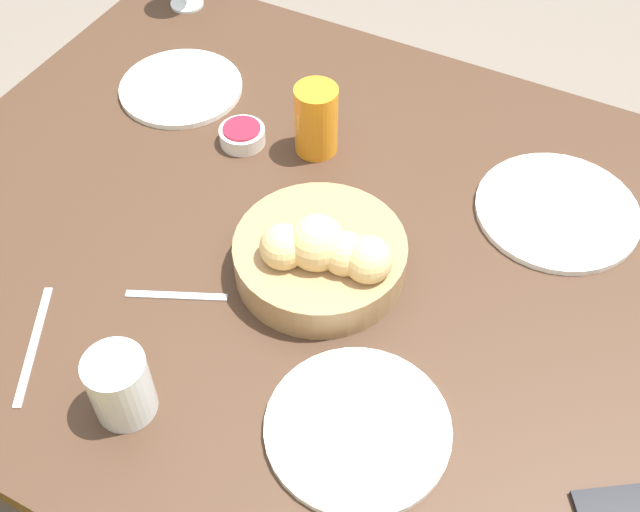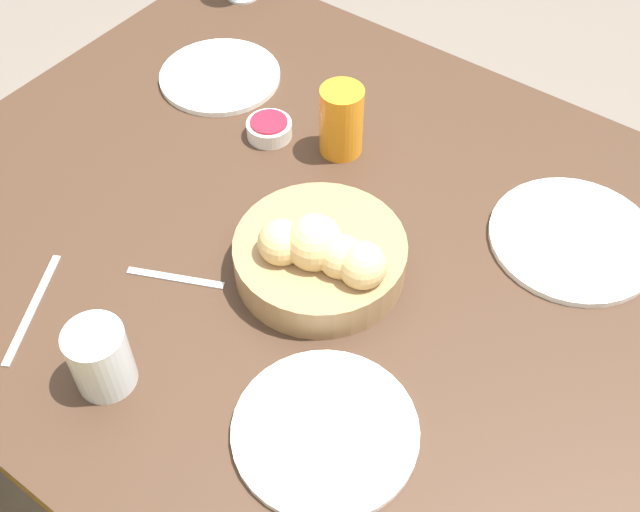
{
  "view_description": "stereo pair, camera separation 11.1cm",
  "coord_description": "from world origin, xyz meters",
  "px_view_note": "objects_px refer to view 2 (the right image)",
  "views": [
    {
      "loc": [
        -0.36,
        0.68,
        1.62
      ],
      "look_at": [
        -0.03,
        0.04,
        0.77
      ],
      "focal_mm": 45.0,
      "sensor_mm": 36.0,
      "label": 1
    },
    {
      "loc": [
        -0.46,
        0.62,
        1.62
      ],
      "look_at": [
        -0.03,
        0.04,
        0.77
      ],
      "focal_mm": 45.0,
      "sensor_mm": 36.0,
      "label": 2
    }
  ],
  "objects_px": {
    "plate_near_left": "(573,239)",
    "juice_glass": "(341,121)",
    "plate_far_center": "(325,431)",
    "jam_bowl_berry": "(269,129)",
    "spoon_coffee": "(176,278)",
    "bread_basket": "(321,255)",
    "knife_silver": "(33,308)",
    "plate_near_right": "(220,76)",
    "water_tumbler": "(100,358)"
  },
  "relations": [
    {
      "from": "juice_glass",
      "to": "knife_silver",
      "type": "xyz_separation_m",
      "value": [
        0.15,
        0.51,
        -0.06
      ]
    },
    {
      "from": "knife_silver",
      "to": "water_tumbler",
      "type": "bearing_deg",
      "value": 174.11
    },
    {
      "from": "bread_basket",
      "to": "water_tumbler",
      "type": "bearing_deg",
      "value": 68.71
    },
    {
      "from": "plate_near_left",
      "to": "juice_glass",
      "type": "relative_size",
      "value": 2.08
    },
    {
      "from": "plate_near_left",
      "to": "water_tumbler",
      "type": "xyz_separation_m",
      "value": [
        0.38,
        0.57,
        0.04
      ]
    },
    {
      "from": "plate_near_left",
      "to": "plate_far_center",
      "type": "relative_size",
      "value": 1.08
    },
    {
      "from": "jam_bowl_berry",
      "to": "juice_glass",
      "type": "bearing_deg",
      "value": -159.33
    },
    {
      "from": "plate_near_right",
      "to": "water_tumbler",
      "type": "xyz_separation_m",
      "value": [
        -0.29,
        0.55,
        0.04
      ]
    },
    {
      "from": "bread_basket",
      "to": "knife_silver",
      "type": "distance_m",
      "value": 0.4
    },
    {
      "from": "plate_near_right",
      "to": "plate_near_left",
      "type": "bearing_deg",
      "value": -178.69
    },
    {
      "from": "plate_near_left",
      "to": "plate_near_right",
      "type": "height_order",
      "value": "same"
    },
    {
      "from": "plate_near_right",
      "to": "knife_silver",
      "type": "relative_size",
      "value": 1.24
    },
    {
      "from": "plate_far_center",
      "to": "knife_silver",
      "type": "bearing_deg",
      "value": 11.19
    },
    {
      "from": "bread_basket",
      "to": "knife_silver",
      "type": "bearing_deg",
      "value": 45.16
    },
    {
      "from": "plate_near_left",
      "to": "water_tumbler",
      "type": "relative_size",
      "value": 2.53
    },
    {
      "from": "juice_glass",
      "to": "spoon_coffee",
      "type": "relative_size",
      "value": 0.89
    },
    {
      "from": "plate_near_left",
      "to": "knife_silver",
      "type": "relative_size",
      "value": 1.43
    },
    {
      "from": "plate_near_left",
      "to": "juice_glass",
      "type": "height_order",
      "value": "juice_glass"
    },
    {
      "from": "plate_near_left",
      "to": "plate_far_center",
      "type": "xyz_separation_m",
      "value": [
        0.11,
        0.46,
        0.0
      ]
    },
    {
      "from": "plate_near_left",
      "to": "plate_far_center",
      "type": "height_order",
      "value": "same"
    },
    {
      "from": "knife_silver",
      "to": "spoon_coffee",
      "type": "xyz_separation_m",
      "value": [
        -0.12,
        -0.15,
        0.0
      ]
    },
    {
      "from": "plate_near_right",
      "to": "jam_bowl_berry",
      "type": "height_order",
      "value": "jam_bowl_berry"
    },
    {
      "from": "water_tumbler",
      "to": "plate_near_right",
      "type": "bearing_deg",
      "value": -62.2
    },
    {
      "from": "bread_basket",
      "to": "jam_bowl_berry",
      "type": "xyz_separation_m",
      "value": [
        0.24,
        -0.19,
        -0.03
      ]
    },
    {
      "from": "plate_near_right",
      "to": "juice_glass",
      "type": "relative_size",
      "value": 1.81
    },
    {
      "from": "plate_near_right",
      "to": "plate_far_center",
      "type": "xyz_separation_m",
      "value": [
        -0.56,
        0.45,
        0.0
      ]
    },
    {
      "from": "bread_basket",
      "to": "plate_near_right",
      "type": "height_order",
      "value": "bread_basket"
    },
    {
      "from": "plate_near_left",
      "to": "juice_glass",
      "type": "xyz_separation_m",
      "value": [
        0.39,
        0.04,
        0.05
      ]
    },
    {
      "from": "plate_near_right",
      "to": "jam_bowl_berry",
      "type": "bearing_deg",
      "value": 158.14
    },
    {
      "from": "water_tumbler",
      "to": "spoon_coffee",
      "type": "distance_m",
      "value": 0.18
    },
    {
      "from": "plate_far_center",
      "to": "jam_bowl_berry",
      "type": "distance_m",
      "value": 0.55
    },
    {
      "from": "bread_basket",
      "to": "spoon_coffee",
      "type": "xyz_separation_m",
      "value": [
        0.16,
        0.13,
        -0.04
      ]
    },
    {
      "from": "water_tumbler",
      "to": "knife_silver",
      "type": "bearing_deg",
      "value": -5.89
    },
    {
      "from": "plate_far_center",
      "to": "juice_glass",
      "type": "relative_size",
      "value": 1.93
    },
    {
      "from": "plate_near_right",
      "to": "juice_glass",
      "type": "xyz_separation_m",
      "value": [
        -0.28,
        0.02,
        0.05
      ]
    },
    {
      "from": "spoon_coffee",
      "to": "juice_glass",
      "type": "bearing_deg",
      "value": -94.9
    },
    {
      "from": "juice_glass",
      "to": "water_tumbler",
      "type": "bearing_deg",
      "value": 91.36
    },
    {
      "from": "juice_glass",
      "to": "plate_near_right",
      "type": "bearing_deg",
      "value": -4.84
    },
    {
      "from": "plate_far_center",
      "to": "spoon_coffee",
      "type": "bearing_deg",
      "value": -12.53
    },
    {
      "from": "plate_near_left",
      "to": "water_tumbler",
      "type": "distance_m",
      "value": 0.68
    },
    {
      "from": "plate_near_left",
      "to": "spoon_coffee",
      "type": "bearing_deg",
      "value": 43.37
    },
    {
      "from": "plate_near_right",
      "to": "spoon_coffee",
      "type": "bearing_deg",
      "value": 123.08
    },
    {
      "from": "knife_silver",
      "to": "spoon_coffee",
      "type": "distance_m",
      "value": 0.2
    },
    {
      "from": "plate_far_center",
      "to": "jam_bowl_berry",
      "type": "relative_size",
      "value": 3.06
    },
    {
      "from": "knife_silver",
      "to": "spoon_coffee",
      "type": "height_order",
      "value": "same"
    },
    {
      "from": "plate_near_left",
      "to": "spoon_coffee",
      "type": "distance_m",
      "value": 0.58
    },
    {
      "from": "plate_far_center",
      "to": "knife_silver",
      "type": "xyz_separation_m",
      "value": [
        0.43,
        0.09,
        -0.0
      ]
    },
    {
      "from": "bread_basket",
      "to": "plate_far_center",
      "type": "distance_m",
      "value": 0.25
    },
    {
      "from": "jam_bowl_berry",
      "to": "knife_silver",
      "type": "bearing_deg",
      "value": 85.36
    },
    {
      "from": "knife_silver",
      "to": "spoon_coffee",
      "type": "bearing_deg",
      "value": -128.02
    }
  ]
}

